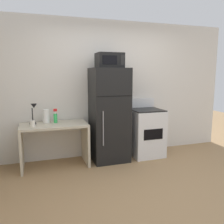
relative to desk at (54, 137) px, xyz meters
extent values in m
plane|color=#9E7A51|center=(1.13, -1.33, -0.52)|extent=(12.00, 12.00, 0.00)
cube|color=silver|center=(1.13, 0.37, 0.78)|extent=(5.00, 0.10, 2.60)
cube|color=beige|center=(0.00, 0.00, 0.21)|extent=(1.13, 0.60, 0.04)
cube|color=beige|center=(-0.54, 0.00, -0.17)|extent=(0.04, 0.60, 0.71)
cube|color=beige|center=(0.54, 0.00, -0.17)|extent=(0.04, 0.60, 0.71)
cylinder|color=black|center=(-0.34, 0.10, 0.24)|extent=(0.11, 0.11, 0.02)
cylinder|color=black|center=(-0.34, 0.10, 0.38)|extent=(0.02, 0.02, 0.26)
cone|color=black|center=(-0.31, 0.08, 0.54)|extent=(0.10, 0.10, 0.08)
cylinder|color=white|center=(-0.34, -0.09, 0.28)|extent=(0.08, 0.08, 0.09)
cylinder|color=green|center=(0.04, 0.09, 0.31)|extent=(0.06, 0.06, 0.16)
cylinder|color=white|center=(0.04, 0.09, 0.41)|extent=(0.02, 0.02, 0.04)
cube|color=red|center=(0.04, 0.08, 0.46)|extent=(0.06, 0.03, 0.04)
cylinder|color=white|center=(-0.12, 0.13, 0.35)|extent=(0.11, 0.11, 0.24)
cube|color=black|center=(1.00, 0.00, 0.33)|extent=(0.65, 0.61, 1.70)
cube|color=black|center=(1.00, -0.31, 0.71)|extent=(0.64, 0.00, 0.01)
cylinder|color=gray|center=(0.79, -0.32, 0.16)|extent=(0.02, 0.02, 0.60)
cube|color=black|center=(1.00, -0.02, 1.31)|extent=(0.46, 0.34, 0.26)
cube|color=black|center=(0.95, -0.20, 1.31)|extent=(0.26, 0.01, 0.15)
cube|color=black|center=(1.18, -0.20, 1.31)|extent=(0.07, 0.01, 0.18)
cube|color=white|center=(1.76, 0.00, -0.07)|extent=(0.60, 0.60, 0.90)
cube|color=black|center=(1.76, 0.00, 0.39)|extent=(0.58, 0.58, 0.02)
cube|color=white|center=(1.76, 0.28, 0.49)|extent=(0.60, 0.04, 0.18)
cube|color=black|center=(1.76, -0.30, -0.03)|extent=(0.39, 0.01, 0.20)
camera|label=1|loc=(-0.30, -4.06, 1.09)|focal=37.79mm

